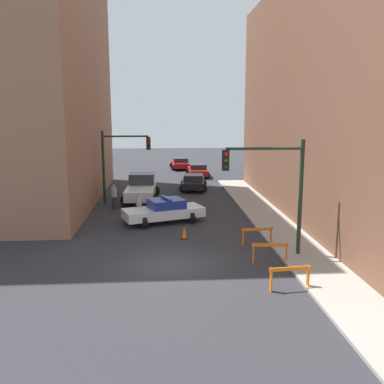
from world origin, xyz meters
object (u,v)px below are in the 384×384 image
(white_truck, at_px, (141,188))
(pedestrian_corner, at_px, (114,196))
(traffic_light_near, at_px, (275,180))
(police_car, at_px, (164,210))
(barrier_front, at_px, (290,274))
(pedestrian_crossing, at_px, (139,205))
(traffic_cone, at_px, (184,233))
(parked_car_near, at_px, (193,182))
(barrier_back, at_px, (257,234))
(barrier_mid, at_px, (270,250))
(parked_car_far, at_px, (180,163))
(parked_car_mid, at_px, (198,170))
(traffic_light_far, at_px, (119,156))

(white_truck, height_order, pedestrian_corner, white_truck)
(traffic_light_near, distance_m, police_car, 8.58)
(pedestrian_corner, relative_size, barrier_front, 1.04)
(pedestrian_crossing, height_order, traffic_cone, pedestrian_crossing)
(parked_car_near, height_order, barrier_back, parked_car_near)
(barrier_front, relative_size, barrier_mid, 1.00)
(pedestrian_crossing, distance_m, pedestrian_corner, 3.42)
(traffic_light_near, height_order, traffic_cone, traffic_light_near)
(traffic_light_near, relative_size, barrier_mid, 3.25)
(police_car, distance_m, parked_car_near, 11.06)
(barrier_front, bearing_deg, parked_car_far, 94.25)
(police_car, xyz_separation_m, white_truck, (-1.65, 6.67, 0.18))
(police_car, bearing_deg, pedestrian_corner, 21.77)
(parked_car_mid, distance_m, pedestrian_crossing, 17.78)
(pedestrian_crossing, xyz_separation_m, barrier_back, (6.06, -5.80, -0.24))
(traffic_light_near, relative_size, parked_car_far, 1.19)
(parked_car_near, bearing_deg, parked_car_mid, 87.51)
(parked_car_mid, xyz_separation_m, barrier_back, (1.00, -22.84, -0.06))
(police_car, bearing_deg, parked_car_mid, -30.35)
(traffic_light_near, height_order, barrier_mid, traffic_light_near)
(police_car, distance_m, parked_car_far, 24.10)
(parked_car_near, distance_m, barrier_mid, 18.21)
(traffic_cone, bearing_deg, parked_car_near, 83.89)
(white_truck, distance_m, pedestrian_crossing, 5.72)
(police_car, xyz_separation_m, barrier_front, (4.55, -10.20, -0.11))
(barrier_back, bearing_deg, pedestrian_crossing, 136.24)
(traffic_light_far, relative_size, barrier_mid, 3.25)
(parked_car_far, bearing_deg, pedestrian_corner, -107.76)
(traffic_light_far, distance_m, barrier_mid, 15.31)
(pedestrian_crossing, bearing_deg, police_car, -86.08)
(white_truck, xyz_separation_m, pedestrian_corner, (-1.70, -2.82, -0.04))
(white_truck, xyz_separation_m, parked_car_near, (4.19, 4.09, -0.23))
(barrier_mid, bearing_deg, parked_car_mid, 92.27)
(pedestrian_crossing, bearing_deg, parked_car_near, 13.33)
(parked_car_far, distance_m, barrier_back, 28.97)
(pedestrian_crossing, xyz_separation_m, pedestrian_corner, (-1.82, 2.90, 0.00))
(traffic_light_far, xyz_separation_m, barrier_mid, (7.67, -12.96, -2.78))
(barrier_mid, relative_size, traffic_cone, 2.44)
(traffic_light_far, bearing_deg, barrier_mid, -59.39)
(traffic_light_far, xyz_separation_m, barrier_front, (7.68, -15.82, -2.78))
(white_truck, bearing_deg, barrier_front, -67.89)
(parked_car_near, xyz_separation_m, pedestrian_corner, (-5.89, -6.91, 0.19))
(barrier_mid, height_order, barrier_back, same)
(parked_car_near, xyz_separation_m, parked_car_mid, (0.99, 7.24, 0.00))
(traffic_light_far, xyz_separation_m, parked_car_near, (5.67, 5.15, -2.72))
(parked_car_near, xyz_separation_m, barrier_back, (1.99, -15.60, -0.06))
(traffic_light_far, distance_m, pedestrian_crossing, 5.54)
(pedestrian_crossing, height_order, pedestrian_corner, same)
(pedestrian_corner, bearing_deg, parked_car_mid, 45.26)
(white_truck, xyz_separation_m, traffic_cone, (2.67, -10.06, -0.59))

